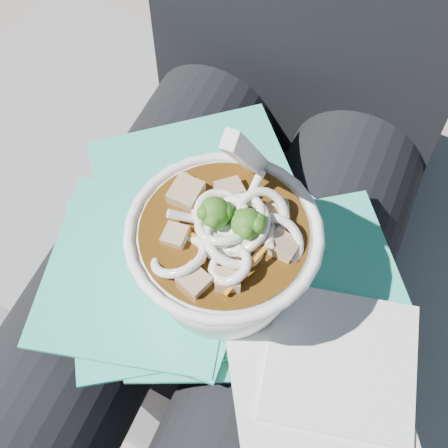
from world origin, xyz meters
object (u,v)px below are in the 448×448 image
at_px(person_body, 243,213).
at_px(udon_bowl, 225,251).
at_px(lap, 209,291).
at_px(stone_ledge, 251,299).
at_px(plastic_bag, 201,253).

height_order(person_body, udon_bowl, person_body).
height_order(lap, udon_bowl, udon_bowl).
bearing_deg(stone_ledge, plastic_bag, -91.86).
distance_m(plastic_bag, udon_bowl, 0.07).
height_order(person_body, plastic_bag, person_body).
xyz_separation_m(stone_ledge, lap, (0.00, -0.15, 0.31)).
height_order(plastic_bag, udon_bowl, udon_bowl).
relative_size(lap, udon_bowl, 2.39).
distance_m(stone_ledge, person_body, 0.34).
xyz_separation_m(person_body, udon_bowl, (0.03, -0.12, 0.13)).
xyz_separation_m(stone_ledge, plastic_bag, (-0.01, -0.15, 0.40)).
relative_size(stone_ledge, lap, 2.08).
bearing_deg(lap, stone_ledge, 90.00).
bearing_deg(plastic_bag, udon_bowl, -33.30).
height_order(stone_ledge, lap, lap).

